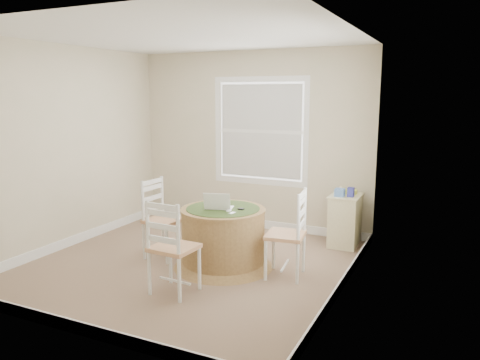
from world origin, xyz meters
The scene contains 14 objects.
room centered at (0.17, 0.16, 1.30)m, with size 3.64×3.64×2.64m.
round_table centered at (0.39, 0.13, 0.38)m, with size 1.15×1.15×0.70m.
chair_left centered at (-0.40, 0.10, 0.47)m, with size 0.42×0.40×0.95m, color white, non-canonical shape.
chair_near centered at (0.28, -0.73, 0.47)m, with size 0.42×0.40×0.95m, color white, non-canonical shape.
chair_right centered at (1.14, 0.15, 0.47)m, with size 0.42×0.40×0.95m, color white, non-canonical shape.
laptop centered at (0.35, 0.09, 0.72)m, with size 0.36×0.34×0.21m.
mouse centered at (0.50, 0.04, 0.70)m, with size 0.05×0.09×0.03m, color white.
phone centered at (0.58, -0.03, 0.69)m, with size 0.04×0.09×0.02m, color #B7BABF.
keys centered at (0.60, 0.16, 0.70)m, with size 0.06×0.05×0.03m, color black.
corner_chest centered at (1.48, 1.51, 0.34)m, with size 0.39×0.52×0.68m.
tissue_box centered at (1.43, 1.40, 0.73)m, with size 0.12×0.12×0.10m, color #5C89D2.
box_yellow centered at (1.52, 1.58, 0.71)m, with size 0.15×0.10×0.06m, color #E4F155.
box_blue centered at (1.55, 1.43, 0.74)m, with size 0.08×0.08×0.12m, color #34369E.
cup_cream centered at (1.41, 1.61, 0.73)m, with size 0.07×0.07×0.09m, color beige.
Camera 1 is at (2.78, -4.48, 1.98)m, focal length 35.00 mm.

